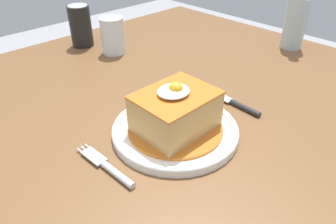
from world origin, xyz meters
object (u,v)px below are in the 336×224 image
Objects in this scene: fork at (110,168)px; drinking_glass at (113,38)px; knife at (236,104)px; soda_can at (81,26)px; beer_bottle_clear at (297,15)px; main_plate at (175,129)px.

drinking_glass is (0.30, 0.41, 0.04)m from fork.
soda_can reaches higher than knife.
beer_bottle_clear is at bearing -45.62° from soda_can.
beer_bottle_clear reaches higher than drinking_glass.
beer_bottle_clear is at bearing 12.06° from knife.
soda_can is at bearing 77.40° from main_plate.
drinking_glass is (-0.42, 0.35, -0.05)m from beer_bottle_clear.
soda_can is 0.12m from drinking_glass.
soda_can is (-0.05, 0.55, 0.06)m from knife.
soda_can is at bearing 134.38° from beer_bottle_clear.
soda_can reaches higher than main_plate.
fork is 0.32m from knife.
fork is at bearing -117.16° from soda_can.
fork is 1.14× the size of soda_can.
main_plate is at bearing 172.10° from knife.
soda_can is at bearing 106.40° from drinking_glass.
drinking_glass reaches higher than knife.
drinking_glass is (-0.01, 0.43, 0.04)m from knife.
beer_bottle_clear is at bearing 6.34° from main_plate.
knife is 0.44m from drinking_glass.
knife is at bearing -7.90° from main_plate.
main_plate is 0.44m from drinking_glass.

